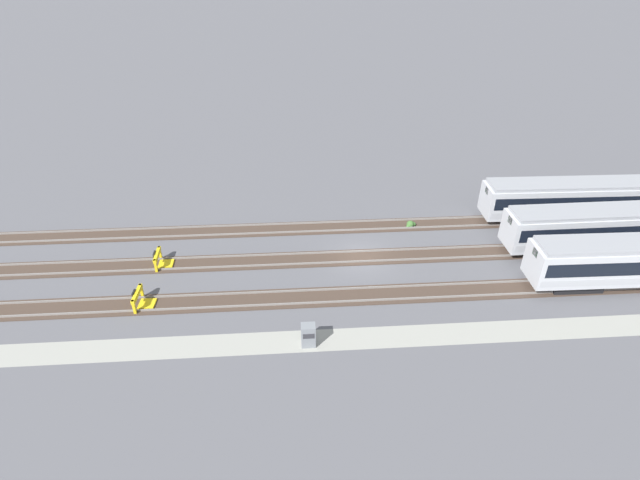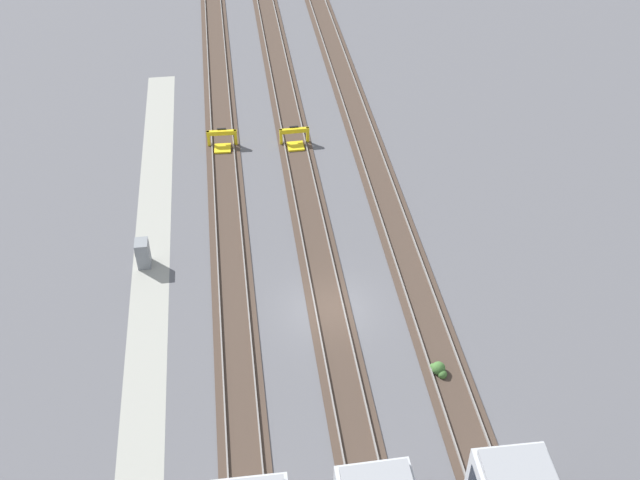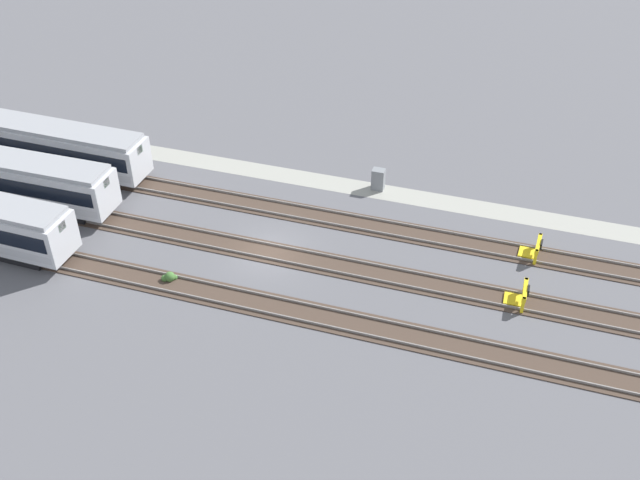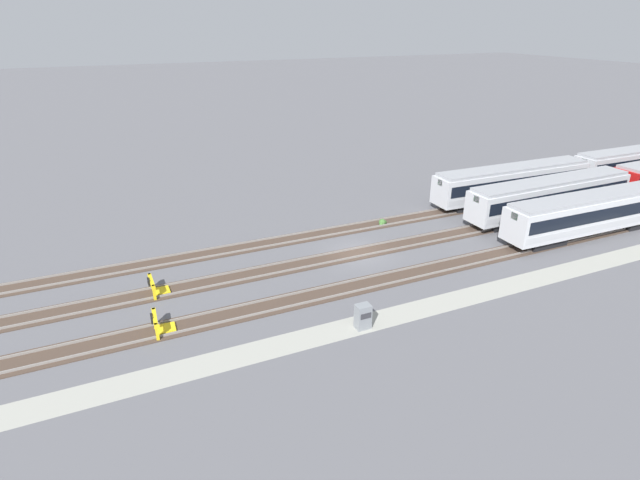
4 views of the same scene
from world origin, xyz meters
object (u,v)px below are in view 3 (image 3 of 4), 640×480
(bumper_stop_near_inner_track, at_px, (520,296))
(weed_clump, at_px, (169,277))
(bumper_stop_nearest_track, at_px, (533,249))
(subway_car_front_row_leftmost, at_px, (34,142))
(electrical_cabinet, at_px, (378,179))

(bumper_stop_near_inner_track, bearing_deg, weed_clump, 12.13)
(bumper_stop_nearest_track, distance_m, bumper_stop_near_inner_track, 4.85)
(subway_car_front_row_leftmost, distance_m, bumper_stop_near_inner_track, 36.53)
(subway_car_front_row_leftmost, relative_size, electrical_cabinet, 11.28)
(weed_clump, bearing_deg, electrical_cabinet, -124.80)
(weed_clump, bearing_deg, bumper_stop_near_inner_track, -167.87)
(subway_car_front_row_leftmost, height_order, weed_clump, subway_car_front_row_leftmost)
(electrical_cabinet, bearing_deg, subway_car_front_row_leftmost, 10.57)
(weed_clump, bearing_deg, bumper_stop_nearest_track, -156.22)
(bumper_stop_nearest_track, height_order, electrical_cabinet, electrical_cabinet)
(subway_car_front_row_leftmost, xyz_separation_m, bumper_stop_nearest_track, (-36.57, -0.04, -1.53))
(subway_car_front_row_leftmost, height_order, bumper_stop_near_inner_track, subway_car_front_row_leftmost)
(bumper_stop_near_inner_track, xyz_separation_m, electrical_cabinet, (10.97, -9.49, 0.29))
(bumper_stop_nearest_track, bearing_deg, electrical_cabinet, -22.29)
(bumper_stop_near_inner_track, height_order, electrical_cabinet, electrical_cabinet)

